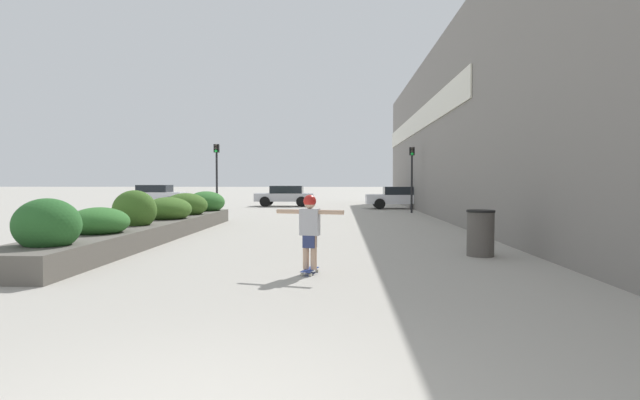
% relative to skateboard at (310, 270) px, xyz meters
% --- Properties ---
extents(building_wall_right, '(0.67, 47.06, 8.43)m').
position_rel_skateboard_xyz_m(building_wall_right, '(5.49, 10.84, 4.15)').
color(building_wall_right, gray).
rests_on(building_wall_right, ground_plane).
extents(planter_box, '(1.71, 13.85, 1.51)m').
position_rel_skateboard_xyz_m(planter_box, '(-5.20, 6.08, 0.49)').
color(planter_box, '#605B54').
rests_on(planter_box, ground_plane).
extents(skateboard, '(0.33, 0.64, 0.09)m').
position_rel_skateboard_xyz_m(skateboard, '(0.00, 0.00, 0.00)').
color(skateboard, navy).
rests_on(skateboard, ground_plane).
extents(skateboarder, '(1.31, 0.41, 1.42)m').
position_rel_skateboard_xyz_m(skateboarder, '(0.00, 0.00, 0.89)').
color(skateboarder, tan).
rests_on(skateboarder, skateboard).
extents(trash_bin, '(0.66, 0.66, 1.09)m').
position_rel_skateboard_xyz_m(trash_bin, '(3.89, 2.43, 0.48)').
color(trash_bin, '#514C47').
rests_on(trash_bin, ground_plane).
extents(car_leftmost, '(4.42, 1.99, 1.47)m').
position_rel_skateboard_xyz_m(car_leftmost, '(13.70, 23.01, 0.71)').
color(car_leftmost, '#BCBCC1').
rests_on(car_leftmost, ground_plane).
extents(car_center_left, '(4.32, 1.93, 1.41)m').
position_rel_skateboard_xyz_m(car_center_left, '(4.46, 22.70, 0.69)').
color(car_center_left, silver).
rests_on(car_center_left, ground_plane).
extents(car_center_right, '(3.86, 1.97, 1.50)m').
position_rel_skateboard_xyz_m(car_center_right, '(-12.32, 25.10, 0.73)').
color(car_center_right, silver).
rests_on(car_center_right, ground_plane).
extents(car_rightmost, '(4.08, 2.00, 1.44)m').
position_rel_skateboard_xyz_m(car_rightmost, '(-3.29, 25.65, 0.71)').
color(car_rightmost, '#BCBCC1').
rests_on(car_rightmost, ground_plane).
extents(traffic_light_left, '(0.28, 0.30, 3.78)m').
position_rel_skateboard_xyz_m(traffic_light_left, '(-6.15, 17.52, 2.48)').
color(traffic_light_left, black).
rests_on(traffic_light_left, ground_plane).
extents(traffic_light_right, '(0.28, 0.30, 3.65)m').
position_rel_skateboard_xyz_m(traffic_light_right, '(4.57, 18.45, 2.41)').
color(traffic_light_right, black).
rests_on(traffic_light_right, ground_plane).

